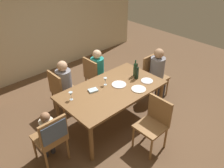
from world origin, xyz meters
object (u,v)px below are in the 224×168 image
Objects in this scene: person_man_guest at (158,70)px; wine_glass_near_left at (71,94)px; dining_table at (112,92)px; wine_glass_centre at (105,80)px; chair_near at (154,121)px; dinner_plate_host at (147,81)px; person_woman_host at (98,69)px; dinner_plate_guest_right at (119,84)px; chair_right_end at (153,73)px; dinner_plate_guest_left at (139,89)px; person_child_small at (47,132)px; wine_bottle_dark_red at (135,69)px; wine_bottle_tall_green at (137,72)px; chair_far_left at (61,89)px; chair_left_end at (52,135)px; chair_far_right at (95,75)px; person_man_bearded at (65,82)px.

person_man_guest reaches higher than wine_glass_near_left.
dining_table is 12.64× the size of wine_glass_centre.
chair_near is 0.90m from dinner_plate_host.
person_woman_host is 4.07× the size of dinner_plate_guest_right.
chair_right_end is 1.10m from dinner_plate_guest_left.
wine_bottle_dark_red is at bearing 0.60° from person_child_small.
person_woman_host is 3.28× the size of wine_bottle_dark_red.
chair_far_left is at bearing 138.87° from wine_bottle_tall_green.
person_man_guest is (2.64, 0.10, 0.06)m from chair_left_end.
wine_bottle_dark_red is (1.98, 0.17, 0.31)m from chair_left_end.
wine_bottle_dark_red reaches higher than chair_far_left.
chair_far_right reaches higher than wine_glass_centre.
wine_bottle_tall_green is 2.11× the size of wine_glass_near_left.
wine_glass_centre is at bearing -31.60° from person_woman_host.
person_child_small reaches higher than wine_glass_near_left.
dining_table is 1.06m from chair_far_left.
person_man_bearded is at bearing 135.80° from wine_bottle_tall_green.
person_man_guest is 5.01× the size of dinner_plate_host.
chair_far_right is at bearing -40.08° from chair_right_end.
chair_far_right is 0.88m from wine_glass_centre.
person_man_guest is 1.04m from dinner_plate_guest_left.
person_woman_host is 1.20m from dinner_plate_host.
wine_glass_centre is at bearing 6.76° from person_child_small.
person_man_guest reaches higher than wine_bottle_dark_red.
wine_bottle_dark_red reaches higher than person_woman_host.
chair_right_end is 1.00× the size of chair_left_end.
dining_table is 0.48m from dinner_plate_guest_left.
dinner_plate_host is at bearing 42.02° from person_man_bearded.
wine_glass_centre is at bearing -24.80° from chair_far_right.
wine_bottle_tall_green is (1.11, -0.97, 0.36)m from chair_far_left.
person_child_small reaches higher than chair_far_right.
person_child_small is at bearing 178.96° from dining_table.
chair_near reaches higher than dinner_plate_guest_left.
wine_glass_centre is at bearing 123.00° from dinner_plate_guest_left.
chair_near is 0.82× the size of person_man_bearded.
chair_left_end reaches higher than dinner_plate_guest_right.
wine_bottle_tall_green is (-0.73, -0.02, 0.24)m from person_man_guest.
dinner_plate_guest_left is at bearing -66.65° from dinner_plate_guest_right.
person_man_bearded is 1.59m from dinner_plate_host.
chair_right_end is 0.17m from person_man_guest.
dining_table is 0.99m from chair_far_right.
wine_glass_near_left is at bearing -16.95° from chair_far_left.
dinner_plate_guest_right is at bearing 172.00° from wine_bottle_tall_green.
chair_left_end reaches higher than dinner_plate_host.
wine_glass_near_left is (-1.17, -0.69, 0.23)m from person_woman_host.
dinner_plate_guest_right is at bearing -0.59° from person_child_small.
chair_right_end is 1.00× the size of chair_near.
chair_far_left is at bearing -90.00° from person_man_bearded.
dinner_plate_host is 0.87× the size of dinner_plate_guest_left.
wine_bottle_tall_green is (0.15, -0.97, 0.26)m from person_woman_host.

